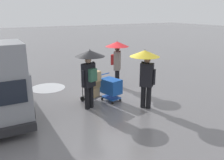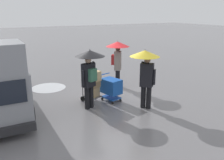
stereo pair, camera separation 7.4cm
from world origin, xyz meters
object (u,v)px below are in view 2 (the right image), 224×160
pedestrian_pink_side (90,66)px  hand_dolly_boxes (92,83)px  pedestrian_black_side (146,65)px  shopping_cart_vendor (111,87)px  pedestrian_white_side (117,54)px

pedestrian_pink_side → hand_dolly_boxes: bearing=-119.9°
hand_dolly_boxes → pedestrian_black_side: (-1.40, 1.49, 0.84)m
shopping_cart_vendor → pedestrian_black_side: 1.72m
hand_dolly_boxes → pedestrian_pink_side: 1.04m
hand_dolly_boxes → pedestrian_white_side: 2.23m
hand_dolly_boxes → pedestrian_white_side: (-1.76, -1.10, 0.83)m
hand_dolly_boxes → pedestrian_pink_side: pedestrian_pink_side is taller
pedestrian_black_side → shopping_cart_vendor: bearing=-58.8°
pedestrian_pink_side → pedestrian_white_side: 2.64m
pedestrian_black_side → pedestrian_pink_side: bearing=-28.9°
shopping_cart_vendor → pedestrian_pink_side: (0.99, 0.24, 1.00)m
pedestrian_black_side → pedestrian_white_side: (-0.36, -2.58, -0.01)m
pedestrian_black_side → hand_dolly_boxes: bearing=-46.7°
pedestrian_pink_side → pedestrian_white_side: (-2.07, -1.64, 0.00)m
pedestrian_black_side → pedestrian_white_side: same height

